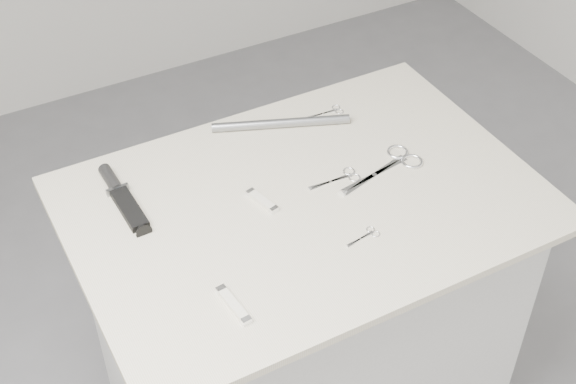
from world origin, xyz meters
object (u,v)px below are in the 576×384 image
embroidery_scissors_b (330,112)px  pocket_knife_a (233,305)px  plinth (303,337)px  tiny_scissors (366,236)px  pocket_knife_b (262,201)px  sheathed_knife (121,195)px  metal_rail (281,123)px  large_shears (394,163)px  embroidery_scissors_a (343,178)px

embroidery_scissors_b → pocket_knife_a: size_ratio=0.87×
plinth → tiny_scissors: (0.05, -0.16, 0.47)m
pocket_knife_b → embroidery_scissors_b: bearing=-68.5°
pocket_knife_a → tiny_scissors: bearing=-88.2°
sheathed_knife → pocket_knife_a: 0.40m
embroidery_scissors_b → tiny_scissors: size_ratio=1.15×
sheathed_knife → embroidery_scissors_b: bearing=-85.7°
pocket_knife_b → metal_rail: (0.16, 0.22, 0.01)m
sheathed_knife → metal_rail: same height
tiny_scissors → large_shears: bearing=33.5°
metal_rail → pocket_knife_b: bearing=-126.4°
plinth → tiny_scissors: tiny_scissors is taller
plinth → large_shears: (0.23, 0.01, 0.47)m
plinth → embroidery_scissors_b: size_ratio=9.77×
plinth → metal_rail: 0.55m
tiny_scissors → metal_rail: bearing=77.9°
pocket_knife_b → large_shears: bearing=-108.9°
plinth → pocket_knife_b: bearing=159.3°
tiny_scissors → pocket_knife_a: (-0.32, -0.04, 0.01)m
tiny_scissors → pocket_knife_b: pocket_knife_b is taller
plinth → tiny_scissors: size_ratio=11.23×
plinth → embroidery_scissors_a: 0.48m
embroidery_scissors_a → pocket_knife_a: 0.43m
embroidery_scissors_b → metal_rail: 0.14m
embroidery_scissors_a → tiny_scissors: size_ratio=1.52×
embroidery_scissors_a → pocket_knife_a: size_ratio=1.15×
embroidery_scissors_a → metal_rail: size_ratio=0.37×
pocket_knife_a → sheathed_knife: bearing=6.3°
plinth → pocket_knife_a: pocket_knife_a is taller
embroidery_scissors_a → embroidery_scissors_b: size_ratio=1.32×
sheathed_knife → plinth: bearing=-120.5°
embroidery_scissors_b → pocket_knife_b: pocket_knife_b is taller
large_shears → sheathed_knife: 0.61m
large_shears → embroidery_scissors_a: size_ratio=1.83×
sheathed_knife → pocket_knife_b: (0.26, -0.16, -0.00)m
pocket_knife_b → metal_rail: size_ratio=0.27×
embroidery_scissors_b → metal_rail: bearing=-178.8°
plinth → tiny_scissors: 0.50m
sheathed_knife → metal_rail: (0.42, 0.06, 0.00)m
tiny_scissors → sheathed_knife: size_ratio=0.36×
embroidery_scissors_b → pocket_knife_b: (-0.30, -0.22, 0.00)m
tiny_scissors → pocket_knife_b: 0.24m
large_shears → metal_rail: metal_rail is taller
metal_rail → embroidery_scissors_a: bearing=-82.3°
embroidery_scissors_a → pocket_knife_b: size_ratio=1.36×
embroidery_scissors_a → sheathed_knife: bearing=160.9°
embroidery_scissors_b → sheathed_knife: sheathed_knife is taller
embroidery_scissors_b → tiny_scissors: bearing=-108.1°
embroidery_scissors_a → sheathed_knife: (-0.45, 0.17, 0.01)m
tiny_scissors → metal_rail: metal_rail is taller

